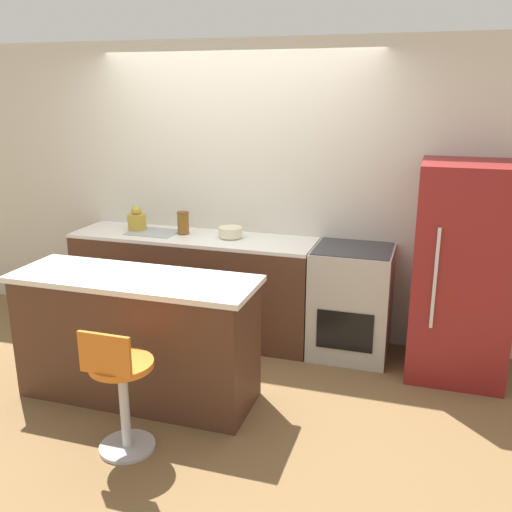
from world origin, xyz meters
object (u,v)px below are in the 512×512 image
(kettle, at_px, (137,220))
(oven_range, at_px, (351,302))
(refrigerator, at_px, (462,272))
(mixing_bowl, at_px, (230,232))
(stool_chair, at_px, (121,389))

(kettle, bearing_deg, oven_range, -1.26)
(refrigerator, xyz_separation_m, mixing_bowl, (-1.93, 0.11, 0.14))
(refrigerator, bearing_deg, stool_chair, -138.62)
(refrigerator, bearing_deg, oven_range, 175.60)
(oven_range, relative_size, stool_chair, 1.10)
(refrigerator, bearing_deg, mixing_bowl, 176.77)
(stool_chair, bearing_deg, kettle, 115.26)
(oven_range, height_order, stool_chair, oven_range)
(stool_chair, xyz_separation_m, mixing_bowl, (0.04, 1.85, 0.55))
(kettle, height_order, mixing_bowl, kettle)
(stool_chair, distance_m, mixing_bowl, 1.93)
(refrigerator, height_order, mixing_bowl, refrigerator)
(oven_range, xyz_separation_m, kettle, (-2.00, 0.04, 0.56))
(mixing_bowl, bearing_deg, kettle, 180.00)
(oven_range, xyz_separation_m, mixing_bowl, (-1.09, 0.04, 0.51))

